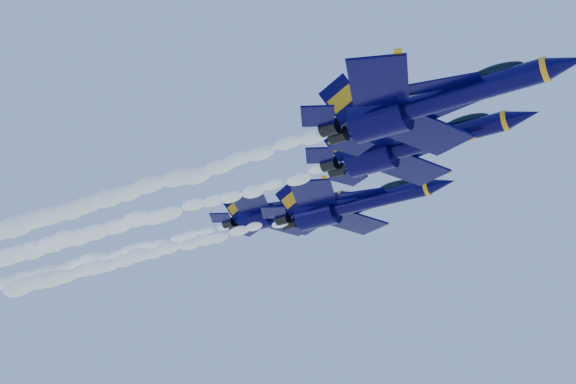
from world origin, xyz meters
The scene contains 8 objects.
jet_lead centered at (15.79, -14.23, 150.67)m, with size 19.19×15.74×7.13m.
smoke_trail_jet_lead centered at (-13.83, -14.23, 150.21)m, with size 42.85×2.29×2.06m, color white.
jet_second centered at (10.95, -5.81, 152.42)m, with size 18.54×15.21×6.89m.
smoke_trail_jet_second centered at (-18.40, -5.81, 151.97)m, with size 42.85×2.21×1.99m, color white.
jet_third centered at (-0.81, 6.24, 154.23)m, with size 19.57×16.05×7.27m.
smoke_trail_jet_third centered at (-30.60, 6.24, 153.77)m, with size 42.85×2.34×2.10m, color white.
jet_fourth centered at (-10.90, 9.30, 156.82)m, with size 17.61×14.44×6.54m.
smoke_trail_jet_fourth centered at (-39.84, 9.30, 156.38)m, with size 42.85×2.10×1.89m, color white.
Camera 1 is at (32.70, -60.98, 121.48)m, focal length 50.00 mm.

